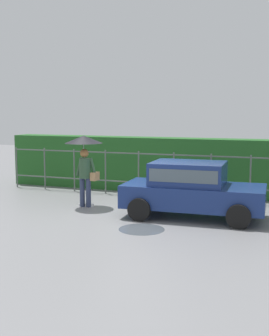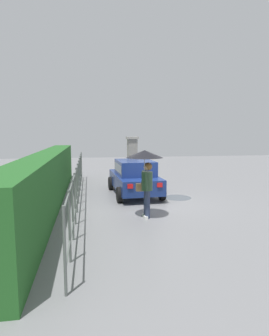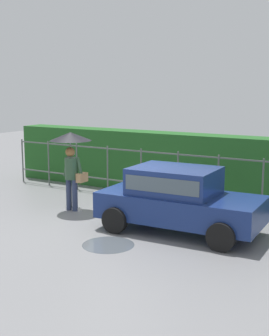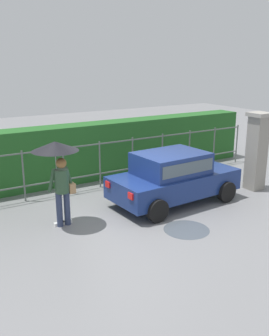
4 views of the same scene
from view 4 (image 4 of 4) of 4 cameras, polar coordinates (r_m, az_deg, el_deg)
ground_plane at (r=9.93m, az=0.56°, el=-7.41°), size 40.00×40.00×0.00m
car at (r=10.71m, az=5.82°, el=-1.14°), size 3.81×2.02×1.48m
pedestrian at (r=9.13m, az=-11.48°, el=1.05°), size 1.12×1.12×2.11m
gate_pillar at (r=12.32m, az=17.92°, el=2.52°), size 0.60×0.60×2.42m
fence_section at (r=12.02m, az=-5.24°, el=0.87°), size 12.16×0.05×1.50m
hedge_row at (r=12.91m, az=-7.34°, el=2.43°), size 13.11×0.90×1.90m
puddle_near at (r=9.32m, az=7.83°, el=-9.16°), size 1.11×1.11×0.00m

